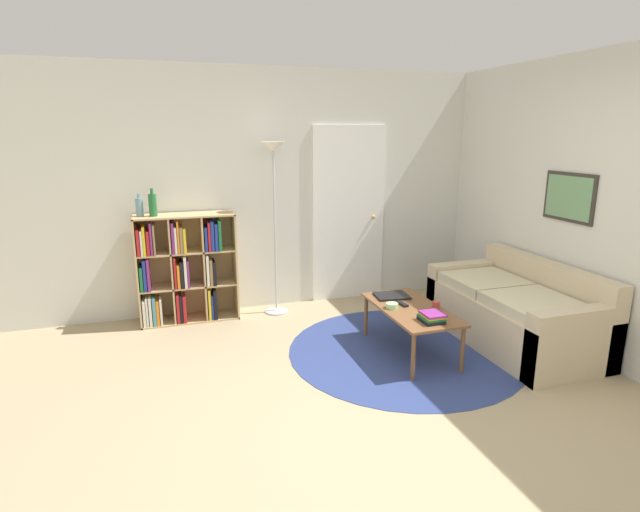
{
  "coord_description": "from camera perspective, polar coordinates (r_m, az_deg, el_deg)",
  "views": [
    {
      "loc": [
        -1.43,
        -2.64,
        1.93
      ],
      "look_at": [
        -0.12,
        1.49,
        0.85
      ],
      "focal_mm": 28.0,
      "sensor_mm": 36.0,
      "label": 1
    }
  ],
  "objects": [
    {
      "name": "couch",
      "position": [
        5.05,
        21.64,
        -6.04
      ],
      "size": [
        0.87,
        1.66,
        0.76
      ],
      "color": "#CCB793",
      "rests_on": "ground_plane"
    },
    {
      "name": "wall_back",
      "position": [
        5.6,
        -2.45,
        7.39
      ],
      "size": [
        7.12,
        0.11,
        2.6
      ],
      "color": "silver",
      "rests_on": "ground_plane"
    },
    {
      "name": "bowl",
      "position": [
        4.45,
        8.23,
        -5.64
      ],
      "size": [
        0.11,
        0.11,
        0.05
      ],
      "color": "#9ED193",
      "rests_on": "coffee_table"
    },
    {
      "name": "remote",
      "position": [
        4.55,
        9.4,
        -5.41
      ],
      "size": [
        0.06,
        0.15,
        0.02
      ],
      "color": "black",
      "rests_on": "coffee_table"
    },
    {
      "name": "coffee_table",
      "position": [
        4.51,
        10.35,
        -6.34
      ],
      "size": [
        0.53,
        1.04,
        0.42
      ],
      "color": "brown",
      "rests_on": "ground_plane"
    },
    {
      "name": "bottle_middle",
      "position": [
        5.18,
        -18.57,
        5.58
      ],
      "size": [
        0.08,
        0.08,
        0.27
      ],
      "color": "#236633",
      "rests_on": "bookshelf"
    },
    {
      "name": "cup",
      "position": [
        4.48,
        13.12,
        -5.54
      ],
      "size": [
        0.07,
        0.07,
        0.07
      ],
      "color": "#A33D33",
      "rests_on": "coffee_table"
    },
    {
      "name": "bottle_left",
      "position": [
        5.21,
        -19.94,
        5.3
      ],
      "size": [
        0.07,
        0.07,
        0.22
      ],
      "color": "#6B93A3",
      "rests_on": "bookshelf"
    },
    {
      "name": "rug",
      "position": [
        4.67,
        9.64,
        -10.6
      ],
      "size": [
        2.1,
        2.1,
        0.01
      ],
      "color": "navy",
      "rests_on": "ground_plane"
    },
    {
      "name": "wall_right",
      "position": [
        5.36,
        23.73,
        6.07
      ],
      "size": [
        0.08,
        5.7,
        2.6
      ],
      "color": "silver",
      "rests_on": "ground_plane"
    },
    {
      "name": "ground_plane",
      "position": [
        3.57,
        9.6,
        -18.92
      ],
      "size": [
        14.0,
        14.0,
        0.0
      ],
      "primitive_type": "plane",
      "color": "tan"
    },
    {
      "name": "bookshelf",
      "position": [
        5.34,
        -15.4,
        -1.37
      ],
      "size": [
        0.99,
        0.34,
        1.12
      ],
      "color": "tan",
      "rests_on": "ground_plane"
    },
    {
      "name": "laptop",
      "position": [
        4.75,
        8.2,
        -4.52
      ],
      "size": [
        0.33,
        0.28,
        0.02
      ],
      "color": "black",
      "rests_on": "coffee_table"
    },
    {
      "name": "book_stack_on_table",
      "position": [
        4.2,
        12.67,
        -6.84
      ],
      "size": [
        0.18,
        0.19,
        0.08
      ],
      "color": "black",
      "rests_on": "coffee_table"
    },
    {
      "name": "floor_lamp",
      "position": [
        5.23,
        -5.32,
        8.93
      ],
      "size": [
        0.25,
        0.25,
        1.83
      ],
      "color": "#B7B7BC",
      "rests_on": "ground_plane"
    }
  ]
}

